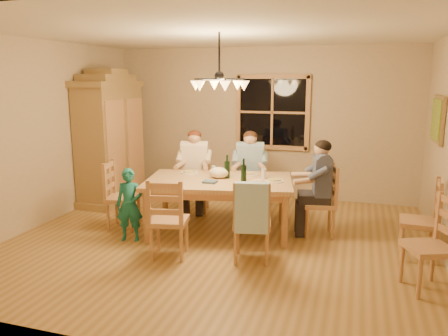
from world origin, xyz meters
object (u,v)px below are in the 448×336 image
(armoire, at_px, (111,142))
(chair_end_right, at_px, (319,214))
(adult_woman, at_px, (195,161))
(adult_slate_man, at_px, (321,176))
(child, at_px, (130,205))
(dining_table, at_px, (219,186))
(chair_far_left, at_px, (195,193))
(chair_end_left, at_px, (123,208))
(chandelier, at_px, (219,83))
(chair_near_left, at_px, (169,233))
(chair_spare_front, at_px, (427,262))
(wine_bottle_a, at_px, (227,167))
(adult_plaid_man, at_px, (250,162))
(chair_far_right, at_px, (250,194))
(wine_bottle_b, at_px, (244,171))
(chair_spare_back, at_px, (417,234))
(chair_near_right, at_px, (252,235))

(armoire, distance_m, chair_end_right, 3.81)
(adult_woman, relative_size, adult_slate_man, 1.00)
(child, bearing_deg, dining_table, 18.26)
(chair_far_left, bearing_deg, chair_end_left, 46.74)
(chandelier, xyz_separation_m, chair_near_left, (-0.42, -0.68, -1.77))
(chair_spare_front, bearing_deg, armoire, 45.51)
(wine_bottle_a, height_order, child, wine_bottle_a)
(armoire, relative_size, chair_end_left, 2.32)
(adult_plaid_man, bearing_deg, chair_far_right, 78.55)
(chair_far_left, distance_m, chair_end_right, 2.12)
(dining_table, distance_m, wine_bottle_a, 0.30)
(child, bearing_deg, chair_end_right, 6.67)
(chair_far_left, relative_size, adult_woman, 1.13)
(chair_end_left, distance_m, wine_bottle_b, 1.86)
(adult_slate_man, height_order, wine_bottle_a, adult_slate_man)
(armoire, xyz_separation_m, chair_spare_back, (4.87, -1.16, -0.75))
(chair_end_left, xyz_separation_m, adult_slate_man, (2.73, 0.55, 0.54))
(dining_table, bearing_deg, chandelier, -70.79)
(chandelier, bearing_deg, chair_near_right, -40.89)
(dining_table, relative_size, adult_woman, 2.53)
(dining_table, height_order, chair_near_right, chair_near_right)
(chandelier, xyz_separation_m, adult_slate_man, (1.24, 0.62, -1.24))
(armoire, height_order, chair_near_right, armoire)
(chair_end_left, distance_m, chair_spare_front, 4.01)
(wine_bottle_b, bearing_deg, chair_spare_back, -2.70)
(armoire, relative_size, chair_spare_front, 2.32)
(chair_end_left, distance_m, wine_bottle_a, 1.62)
(adult_slate_man, relative_size, wine_bottle_b, 2.65)
(armoire, distance_m, chair_spare_back, 5.06)
(adult_slate_man, bearing_deg, chair_spare_front, -149.05)
(adult_plaid_man, xyz_separation_m, chair_spare_back, (2.38, -1.19, -0.54))
(chair_near_left, bearing_deg, chair_near_right, -0.00)
(chair_end_right, bearing_deg, adult_woman, 63.43)
(chandelier, bearing_deg, adult_plaid_man, 86.85)
(armoire, distance_m, adult_slate_man, 3.74)
(chair_end_right, height_order, adult_slate_man, adult_slate_man)
(chair_far_right, height_order, chair_end_right, same)
(chandelier, distance_m, chair_end_left, 2.31)
(armoire, height_order, adult_woman, armoire)
(child, bearing_deg, chair_near_left, -40.72)
(child, bearing_deg, chair_far_left, 61.81)
(chandelier, height_order, armoire, chandelier)
(chair_near_right, xyz_separation_m, adult_woman, (-1.36, 1.66, 0.54))
(chair_end_left, bearing_deg, wine_bottle_b, 85.00)
(armoire, height_order, wine_bottle_a, armoire)
(armoire, xyz_separation_m, child, (1.27, -1.65, -0.57))
(dining_table, relative_size, wine_bottle_a, 6.69)
(dining_table, bearing_deg, wine_bottle_a, 56.55)
(dining_table, relative_size, chair_end_right, 2.23)
(armoire, bearing_deg, chandelier, -28.57)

